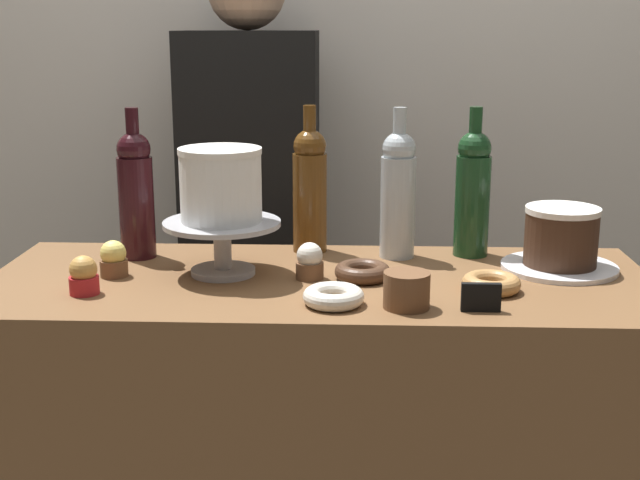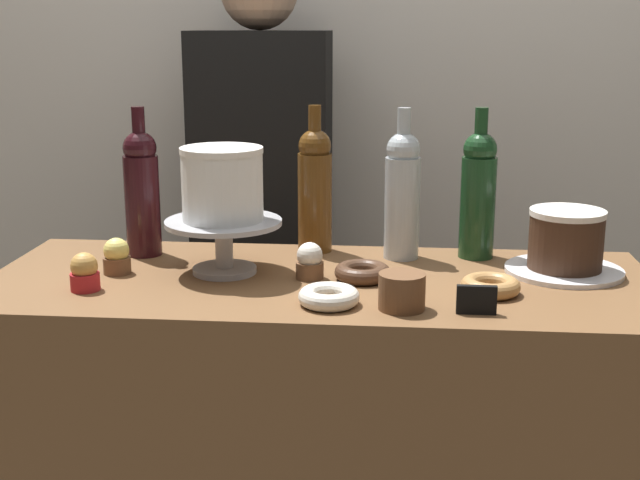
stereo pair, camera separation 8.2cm
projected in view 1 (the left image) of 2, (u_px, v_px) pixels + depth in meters
The scene contains 18 objects.
back_wall at pixel (333, 66), 2.43m from camera, with size 6.00×0.05×2.60m.
cake_stand_pedestal at pixel (222, 238), 1.72m from camera, with size 0.24×0.24×0.11m.
white_layer_cake at pixel (221, 185), 1.69m from camera, with size 0.17×0.17×0.15m.
silver_serving_platter at pixel (559, 267), 1.77m from camera, with size 0.24×0.24×0.01m.
chocolate_round_cake at pixel (561, 236), 1.75m from camera, with size 0.15×0.15×0.12m.
wine_bottle_green at pixel (473, 191), 1.85m from camera, with size 0.08×0.08×0.33m.
wine_bottle_dark_red at pixel (136, 192), 1.83m from camera, with size 0.08×0.08×0.33m.
wine_bottle_amber at pixel (310, 188), 1.88m from camera, with size 0.08×0.08×0.33m.
wine_bottle_clear at pixel (398, 192), 1.83m from camera, with size 0.08×0.08×0.33m.
cupcake_vanilla at pixel (310, 262), 1.70m from camera, with size 0.06×0.06×0.07m.
cupcake_caramel at pixel (84, 276), 1.60m from camera, with size 0.06×0.06×0.07m.
cupcake_lemon at pixel (114, 259), 1.72m from camera, with size 0.06×0.06×0.07m.
donut_maple at pixel (491, 283), 1.62m from camera, with size 0.11×0.11×0.03m.
donut_sugar at pixel (334, 296), 1.54m from camera, with size 0.11×0.11×0.03m.
donut_chocolate at pixel (362, 272), 1.69m from camera, with size 0.11×0.11×0.03m.
cookie_stack at pixel (407, 290), 1.52m from camera, with size 0.08×0.08×0.07m.
price_sign_chalkboard at pixel (481, 297), 1.50m from camera, with size 0.07×0.01×0.05m.
barista_figure at pixel (252, 242), 2.32m from camera, with size 0.36×0.22×1.60m.
Camera 1 is at (0.07, -1.63, 1.41)m, focal length 47.78 mm.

